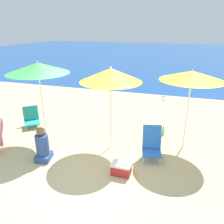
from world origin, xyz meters
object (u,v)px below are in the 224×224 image
Objects in this scene: beach_umbrella_green at (38,68)px; water_bottle at (163,132)px; beach_umbrella_orange at (111,75)px; beach_chair_teal at (31,118)px; beach_chair_blue at (152,144)px; person_seated_near at (43,147)px; cooler_box at (121,169)px; beach_umbrella_yellow at (192,76)px; seagull at (164,97)px.

beach_umbrella_green is 8.43× the size of water_bottle.
beach_umbrella_orange is 3.52m from beach_chair_teal.
beach_umbrella_green is at bearing -157.38° from water_bottle.
beach_chair_blue is 0.96× the size of person_seated_near.
person_seated_near reaches higher than water_bottle.
person_seated_near is at bearing -142.20° from beach_umbrella_orange.
beach_chair_blue is at bearing -97.49° from water_bottle.
cooler_box is (0.59, -1.10, -1.89)m from beach_umbrella_orange.
beach_umbrella_yellow is 0.97× the size of beach_umbrella_orange.
beach_umbrella_yellow is 2.02m from beach_umbrella_orange.
beach_umbrella_orange reaches higher than water_bottle.
beach_chair_blue reaches higher than cooler_box.
beach_chair_teal is at bearing 120.91° from person_seated_near.
beach_umbrella_green is 6.20m from seagull.
water_bottle is at bearing 41.57° from beach_umbrella_orange.
seagull is (3.00, 5.04, -2.00)m from beach_umbrella_green.
beach_umbrella_yellow is 1.97m from beach_chair_blue.
beach_umbrella_yellow reaches higher than beach_chair_blue.
beach_umbrella_green is 2.60× the size of person_seated_near.
beach_chair_blue is 3.11× the size of water_bottle.
water_bottle is 2.41m from cooler_box.
seagull is (2.47, 5.97, -0.23)m from person_seated_near.
beach_umbrella_orange reaches higher than person_seated_near.
seagull is at bearing 77.91° from beach_umbrella_orange.
beach_umbrella_green is 2.26m from beach_chair_teal.
person_seated_near is 3.33× the size of seagull.
beach_umbrella_yellow is at bearing 14.51° from person_seated_near.
beach_chair_blue is 1.07m from cooler_box.
beach_chair_blue is 3.19× the size of seagull.
beach_chair_blue is at bearing -88.72° from seagull.
cooler_box is (3.60, -1.66, -0.14)m from beach_chair_teal.
beach_chair_teal is 4.39m from water_bottle.
beach_umbrella_yellow is 2.55× the size of beach_chair_blue.
beach_chair_teal is (-3.01, 0.56, -1.75)m from beach_umbrella_orange.
beach_umbrella_orange reaches higher than beach_chair_blue.
beach_chair_teal is 3.97m from cooler_box.
beach_chair_blue is (4.16, -0.79, 0.12)m from beach_chair_teal.
person_seated_near is 2.00× the size of cooler_box.
person_seated_near is (-1.44, -1.11, -1.67)m from beach_umbrella_orange.
water_bottle is (4.34, 0.63, -0.18)m from beach_chair_teal.
seagull is (0.45, 5.96, -0.00)m from cooler_box.
beach_umbrella_orange is 2.01m from beach_chair_blue.
person_seated_near reaches higher than beach_chair_teal.
beach_umbrella_green is at bearing -120.76° from seagull.
water_bottle is at bearing 27.39° from person_seated_near.
beach_umbrella_yellow is 2.86× the size of beach_chair_teal.
beach_chair_blue reaches higher than water_bottle.
beach_umbrella_yellow reaches higher than person_seated_near.
beach_umbrella_green reaches higher than water_bottle.
beach_chair_teal reaches higher than seagull.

